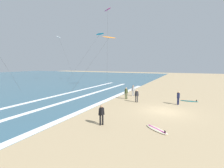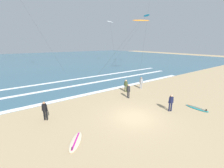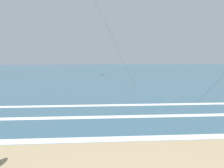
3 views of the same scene
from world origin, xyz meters
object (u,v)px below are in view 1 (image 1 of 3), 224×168
at_px(surfboard_left_pile, 157,129).
at_px(surfboard_right_spare, 189,101).
at_px(surfer_background_far, 137,95).
at_px(surfer_left_near, 178,97).
at_px(kite_magenta_far_left, 108,10).
at_px(surfer_mid_group, 133,90).
at_px(surfer_foreground_main, 101,113).
at_px(kite_cyan_high_left, 100,34).
at_px(kite_white_low_near, 59,38).
at_px(surfer_left_far, 126,92).
at_px(kite_orange_distant_high, 109,38).

relative_size(surfboard_left_pile, surfboard_right_spare, 0.96).
height_order(surfer_background_far, surfer_left_near, same).
distance_m(surfer_background_far, surfer_left_near, 4.88).
bearing_deg(kite_magenta_far_left, surfer_left_near, -133.95).
bearing_deg(kite_magenta_far_left, surfer_mid_group, -141.43).
bearing_deg(surfer_mid_group, surfboard_left_pile, -154.91).
distance_m(surfer_foreground_main, surfer_background_far, 8.82).
xyz_separation_m(surfer_foreground_main, surfer_background_far, (8.81, -0.23, 0.00)).
xyz_separation_m(surfer_left_near, kite_cyan_high_left, (20.44, 21.71, 11.88)).
bearing_deg(kite_cyan_high_left, kite_white_low_near, 107.50).
relative_size(surfer_left_far, surfboard_left_pile, 0.79).
height_order(surfer_background_far, surfer_mid_group, same).
bearing_deg(kite_orange_distant_high, kite_cyan_high_left, 37.32).
bearing_deg(kite_orange_distant_high, surfer_background_far, -140.46).
relative_size(surfer_foreground_main, kite_cyan_high_left, 0.12).
bearing_deg(surfer_mid_group, kite_orange_distant_high, 46.02).
bearing_deg(surfer_left_near, kite_cyan_high_left, 46.72).
bearing_deg(surfboard_right_spare, surfer_foreground_main, 152.72).
relative_size(surfer_left_near, surfer_left_far, 1.00).
height_order(surfer_left_far, surfboard_right_spare, surfer_left_far).
bearing_deg(kite_magenta_far_left, kite_cyan_high_left, 49.72).
height_order(surfer_left_near, surfer_mid_group, same).
height_order(surfer_background_far, surfer_left_far, same).
height_order(surfboard_left_pile, kite_magenta_far_left, kite_magenta_far_left).
xyz_separation_m(surfboard_right_spare, kite_cyan_high_left, (17.90, 22.93, 12.79)).
relative_size(surfer_foreground_main, kite_magenta_far_left, 0.09).
relative_size(surfer_left_near, kite_orange_distant_high, 0.15).
bearing_deg(surfboard_left_pile, surfer_background_far, 25.84).
distance_m(surfer_left_near, surfer_left_far, 6.66).
bearing_deg(kite_cyan_high_left, surfer_left_near, -133.28).
bearing_deg(kite_white_low_near, surfer_foreground_main, -133.60).
xyz_separation_m(surfer_background_far, surfer_left_far, (1.24, 1.83, 0.00)).
relative_size(surfer_background_far, kite_orange_distant_high, 0.15).
height_order(surfer_foreground_main, kite_white_low_near, kite_white_low_near).
relative_size(surfboard_left_pile, kite_magenta_far_left, 0.11).
distance_m(surfer_left_far, kite_magenta_far_left, 25.83).
bearing_deg(surfboard_right_spare, kite_orange_distant_high, 63.00).
bearing_deg(surfboard_left_pile, surfer_mid_group, 25.09).
height_order(kite_magenta_far_left, kite_orange_distant_high, kite_magenta_far_left).
distance_m(surfboard_right_spare, kite_magenta_far_left, 29.44).
bearing_deg(surfboard_right_spare, kite_cyan_high_left, 52.02).
xyz_separation_m(surfer_left_near, surfboard_left_pile, (-8.81, 0.93, -0.91)).
relative_size(surfer_left_near, kite_magenta_far_left, 0.09).
bearing_deg(surfboard_left_pile, kite_white_low_near, 51.17).
distance_m(surfer_foreground_main, kite_white_low_near, 40.08).
bearing_deg(surfer_left_far, surfer_foreground_main, -170.95).
relative_size(surfer_left_near, surfboard_left_pile, 0.79).
distance_m(surfer_background_far, surfer_mid_group, 4.23).
relative_size(surfer_foreground_main, surfer_left_near, 1.00).
xyz_separation_m(surfer_background_far, kite_cyan_high_left, (21.24, 16.89, 11.88)).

